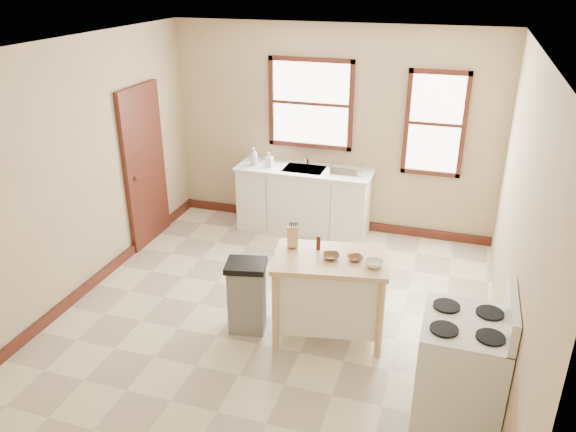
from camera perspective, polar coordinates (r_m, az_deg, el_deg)
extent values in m
plane|color=tan|center=(6.11, -1.49, -10.25)|extent=(5.00, 5.00, 0.00)
plane|color=white|center=(5.09, -1.84, 16.77)|extent=(5.00, 5.00, 0.00)
cube|color=tan|center=(7.73, 4.48, 8.66)|extent=(4.50, 0.04, 2.80)
cube|color=tan|center=(6.50, -20.80, 4.12)|extent=(0.04, 5.00, 2.80)
cube|color=tan|center=(5.22, 22.41, -0.95)|extent=(0.04, 5.00, 2.80)
cube|color=#3C1710|center=(7.59, -14.34, 4.90)|extent=(0.06, 0.90, 2.10)
cube|color=#3C1710|center=(8.16, 4.13, -0.50)|extent=(4.50, 0.04, 0.12)
cube|color=#3C1710|center=(7.02, -19.01, -6.21)|extent=(0.04, 5.00, 0.12)
cylinder|color=silver|center=(7.79, 2.03, 6.01)|extent=(0.03, 0.03, 0.22)
imported|color=#B2B2B2|center=(7.77, -3.47, 6.06)|extent=(0.12, 0.12, 0.26)
imported|color=#B2B2B2|center=(7.72, -1.93, 5.76)|extent=(0.10, 0.10, 0.20)
cylinder|color=#441D12|center=(5.51, 3.11, -2.70)|extent=(0.06, 0.06, 0.15)
imported|color=brown|center=(5.38, 4.37, -4.10)|extent=(0.22, 0.22, 0.04)
imported|color=brown|center=(5.38, 6.83, -4.28)|extent=(0.21, 0.21, 0.04)
imported|color=silver|center=(5.29, 8.75, -4.82)|extent=(0.24, 0.24, 0.05)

